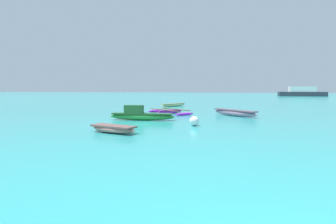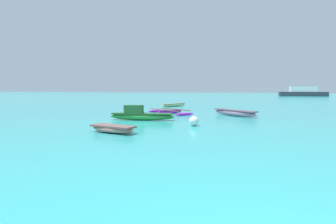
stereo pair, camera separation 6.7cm
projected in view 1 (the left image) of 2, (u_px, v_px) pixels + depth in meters
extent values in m
ellipsoid|color=gray|center=(235.00, 113.00, 19.05)|extent=(3.26, 3.18, 0.45)
cube|color=#624C5B|center=(235.00, 110.00, 19.03)|extent=(3.02, 2.95, 0.08)
ellipsoid|color=beige|center=(173.00, 105.00, 29.03)|extent=(2.42, 3.30, 0.33)
cube|color=gray|center=(173.00, 104.00, 29.02)|extent=(2.24, 3.04, 0.08)
ellipsoid|color=#C622DB|center=(170.00, 112.00, 20.82)|extent=(1.92, 2.21, 0.30)
cube|color=#7A1F85|center=(170.00, 110.00, 20.81)|extent=(1.78, 2.04, 0.08)
cylinder|color=brown|center=(175.00, 109.00, 21.15)|extent=(2.77, 2.27, 0.07)
cylinder|color=brown|center=(164.00, 110.00, 20.45)|extent=(2.77, 2.27, 0.07)
ellipsoid|color=#C622DB|center=(157.00, 111.00, 22.18)|extent=(1.25, 1.48, 0.20)
ellipsoid|color=#C622DB|center=(185.00, 114.00, 19.46)|extent=(1.25, 1.48, 0.20)
ellipsoid|color=tan|center=(113.00, 129.00, 11.84)|extent=(2.48, 1.43, 0.34)
cube|color=brown|center=(113.00, 126.00, 11.83)|extent=(2.29, 1.35, 0.08)
ellipsoid|color=green|center=(142.00, 117.00, 16.52)|extent=(4.20, 0.91, 0.45)
cube|color=#275C2D|center=(142.00, 114.00, 16.50)|extent=(3.87, 0.86, 0.08)
cube|color=#275C2D|center=(134.00, 109.00, 16.55)|extent=(1.20, 0.61, 0.50)
sphere|color=orange|center=(126.00, 113.00, 19.60)|extent=(0.33, 0.33, 0.33)
sphere|color=white|center=(194.00, 121.00, 14.04)|extent=(0.52, 0.52, 0.52)
cube|color=#2D333D|center=(302.00, 94.00, 65.73)|extent=(11.07, 2.44, 1.11)
cube|color=white|center=(302.00, 89.00, 65.62)|extent=(6.09, 2.07, 1.33)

